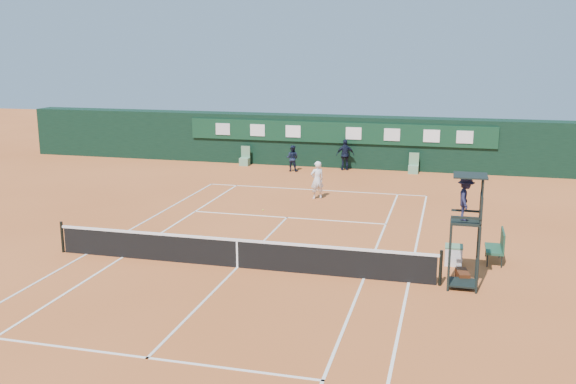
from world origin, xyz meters
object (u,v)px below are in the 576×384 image
(player, at_px, (317,180))
(tennis_net, at_px, (237,253))
(cooler, at_px, (454,255))
(player_bench, at_px, (498,245))
(umpire_chair, at_px, (466,207))

(player, bearing_deg, tennis_net, 52.05)
(tennis_net, xyz_separation_m, cooler, (6.78, 2.07, -0.18))
(cooler, bearing_deg, player_bench, 22.02)
(tennis_net, xyz_separation_m, umpire_chair, (7.03, -0.00, 1.95))
(tennis_net, bearing_deg, umpire_chair, -0.01)
(tennis_net, height_order, player, player)
(player_bench, height_order, cooler, player_bench)
(umpire_chair, height_order, player, umpire_chair)
(umpire_chair, bearing_deg, tennis_net, 179.99)
(tennis_net, bearing_deg, player_bench, 17.86)
(player, bearing_deg, player_bench, 100.74)
(tennis_net, relative_size, player, 7.21)
(cooler, distance_m, player, 10.20)
(player_bench, bearing_deg, tennis_net, -162.14)
(tennis_net, bearing_deg, cooler, 16.97)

